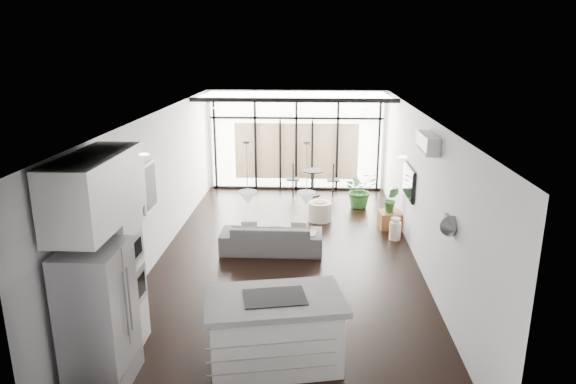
# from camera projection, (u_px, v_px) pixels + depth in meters

# --- Properties ---
(floor) EXTENTS (5.00, 10.00, 0.00)m
(floor) POSITION_uv_depth(u_px,v_px,m) (287.00, 257.00, 10.07)
(floor) COLOR black
(floor) RESTS_ON ground
(ceiling) EXTENTS (5.00, 10.00, 0.00)m
(ceiling) POSITION_uv_depth(u_px,v_px,m) (287.00, 115.00, 9.29)
(ceiling) COLOR silver
(ceiling) RESTS_ON ground
(wall_left) EXTENTS (0.02, 10.00, 2.80)m
(wall_left) POSITION_uv_depth(u_px,v_px,m) (157.00, 187.00, 9.80)
(wall_left) COLOR white
(wall_left) RESTS_ON ground
(wall_right) EXTENTS (0.02, 10.00, 2.80)m
(wall_right) POSITION_uv_depth(u_px,v_px,m) (421.00, 191.00, 9.56)
(wall_right) COLOR white
(wall_right) RESTS_ON ground
(wall_back) EXTENTS (5.00, 0.02, 2.80)m
(wall_back) POSITION_uv_depth(u_px,v_px,m) (296.00, 141.00, 14.47)
(wall_back) COLOR white
(wall_back) RESTS_ON ground
(wall_front) EXTENTS (5.00, 0.02, 2.80)m
(wall_front) POSITION_uv_depth(u_px,v_px,m) (260.00, 332.00, 4.88)
(wall_front) COLOR white
(wall_front) RESTS_ON ground
(glazing) EXTENTS (5.00, 0.20, 2.80)m
(glazing) POSITION_uv_depth(u_px,v_px,m) (296.00, 141.00, 14.36)
(glazing) COLOR black
(glazing) RESTS_ON ground
(skylight) EXTENTS (4.70, 1.90, 0.06)m
(skylight) POSITION_uv_depth(u_px,v_px,m) (295.00, 95.00, 13.13)
(skylight) COLOR silver
(skylight) RESTS_ON ceiling
(neighbour_building) EXTENTS (3.50, 0.02, 1.60)m
(neighbour_building) POSITION_uv_depth(u_px,v_px,m) (296.00, 151.00, 14.51)
(neighbour_building) COLOR beige
(neighbour_building) RESTS_ON ground
(island) EXTENTS (1.92, 1.36, 0.96)m
(island) POSITION_uv_depth(u_px,v_px,m) (275.00, 331.00, 6.60)
(island) COLOR white
(island) RESTS_ON floor
(cooktop) EXTENTS (0.87, 0.66, 0.01)m
(cooktop) POSITION_uv_depth(u_px,v_px,m) (275.00, 297.00, 6.47)
(cooktop) COLOR black
(cooktop) RESTS_ON island
(fridge) EXTENTS (0.69, 0.86, 1.79)m
(fridge) POSITION_uv_depth(u_px,v_px,m) (99.00, 317.00, 6.13)
(fridge) COLOR #A0A0A5
(fridge) RESTS_ON floor
(appliance_column) EXTENTS (0.63, 0.66, 2.45)m
(appliance_column) POSITION_uv_depth(u_px,v_px,m) (113.00, 264.00, 6.81)
(appliance_column) COLOR white
(appliance_column) RESTS_ON floor
(upper_cabinets) EXTENTS (0.62, 1.75, 0.86)m
(upper_cabinets) POSITION_uv_depth(u_px,v_px,m) (96.00, 190.00, 6.16)
(upper_cabinets) COLOR white
(upper_cabinets) RESTS_ON wall_left
(pendant_left) EXTENTS (0.26, 0.26, 0.18)m
(pendant_left) POSITION_uv_depth(u_px,v_px,m) (248.00, 198.00, 6.98)
(pendant_left) COLOR silver
(pendant_left) RESTS_ON ceiling
(pendant_right) EXTENTS (0.26, 0.26, 0.18)m
(pendant_right) POSITION_uv_depth(u_px,v_px,m) (306.00, 199.00, 6.94)
(pendant_right) COLOR silver
(pendant_right) RESTS_ON ceiling
(sofa) EXTENTS (2.03, 0.60, 0.79)m
(sofa) POSITION_uv_depth(u_px,v_px,m) (271.00, 233.00, 10.27)
(sofa) COLOR #535356
(sofa) RESTS_ON floor
(console_bench) EXTENTS (1.37, 0.56, 0.43)m
(console_bench) POSITION_uv_depth(u_px,v_px,m) (284.00, 241.00, 10.34)
(console_bench) COLOR brown
(console_bench) RESTS_ON floor
(pouf) EXTENTS (0.59, 0.59, 0.45)m
(pouf) POSITION_uv_depth(u_px,v_px,m) (320.00, 211.00, 12.11)
(pouf) COLOR beige
(pouf) RESTS_ON floor
(crate) EXTENTS (0.54, 0.54, 0.37)m
(crate) POSITION_uv_depth(u_px,v_px,m) (390.00, 220.00, 11.65)
(crate) COLOR brown
(crate) RESTS_ON floor
(plant_tall) EXTENTS (1.15, 1.20, 0.73)m
(plant_tall) POSITION_uv_depth(u_px,v_px,m) (360.00, 193.00, 13.06)
(plant_tall) COLOR #285F25
(plant_tall) RESTS_ON floor
(plant_crate) EXTENTS (0.41, 0.63, 0.26)m
(plant_crate) POSITION_uv_depth(u_px,v_px,m) (391.00, 206.00, 11.56)
(plant_crate) COLOR #285F25
(plant_crate) RESTS_ON crate
(milk_can) EXTENTS (0.26, 0.26, 0.48)m
(milk_can) POSITION_uv_depth(u_px,v_px,m) (395.00, 229.00, 10.93)
(milk_can) COLOR silver
(milk_can) RESTS_ON floor
(bistro_set) EXTENTS (1.61, 0.67, 0.77)m
(bistro_set) POSITION_uv_depth(u_px,v_px,m) (313.00, 182.00, 14.07)
(bistro_set) COLOR black
(bistro_set) RESTS_ON floor
(tv) EXTENTS (0.05, 1.10, 0.65)m
(tv) POSITION_uv_depth(u_px,v_px,m) (409.00, 182.00, 10.55)
(tv) COLOR black
(tv) RESTS_ON wall_right
(ac_unit) EXTENTS (0.22, 0.90, 0.30)m
(ac_unit) POSITION_uv_depth(u_px,v_px,m) (428.00, 143.00, 8.50)
(ac_unit) COLOR silver
(ac_unit) RESTS_ON wall_right
(framed_art) EXTENTS (0.04, 0.70, 0.90)m
(framed_art) POSITION_uv_depth(u_px,v_px,m) (150.00, 186.00, 9.28)
(framed_art) COLOR black
(framed_art) RESTS_ON wall_left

